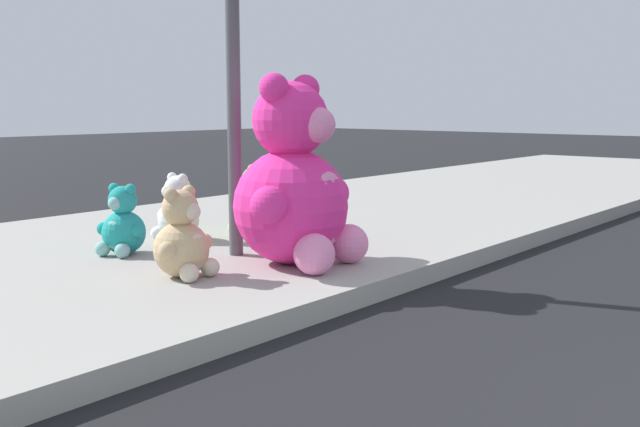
{
  "coord_description": "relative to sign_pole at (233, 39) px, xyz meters",
  "views": [
    {
      "loc": [
        -3.0,
        0.16,
        1.35
      ],
      "look_at": [
        1.09,
        3.6,
        0.55
      ],
      "focal_mm": 41.21,
      "sensor_mm": 36.0,
      "label": 1
    }
  ],
  "objects": [
    {
      "name": "plush_brown",
      "position": [
        0.67,
        0.04,
        -1.48
      ],
      "size": [
        0.39,
        0.4,
        0.55
      ],
      "color": "olive",
      "rests_on": "sidewalk"
    },
    {
      "name": "plush_teal",
      "position": [
        -0.58,
        0.71,
        -1.47
      ],
      "size": [
        0.41,
        0.43,
        0.57
      ],
      "color": "teal",
      "rests_on": "sidewalk"
    },
    {
      "name": "plush_white",
      "position": [
        0.11,
        0.88,
        -1.46
      ],
      "size": [
        0.41,
        0.46,
        0.6
      ],
      "color": "white",
      "rests_on": "sidewalk"
    },
    {
      "name": "plush_pink_large",
      "position": [
        0.06,
        -0.59,
        -1.13
      ],
      "size": [
        1.09,
        0.98,
        1.42
      ],
      "color": "#F22D93",
      "rests_on": "sidewalk"
    },
    {
      "name": "plush_tan",
      "position": [
        -0.77,
        -0.29,
        -1.44
      ],
      "size": [
        0.49,
        0.44,
        0.64
      ],
      "color": "tan",
      "rests_on": "sidewalk"
    },
    {
      "name": "sign_pole",
      "position": [
        0.0,
        0.0,
        0.0
      ],
      "size": [
        0.56,
        0.11,
        3.2
      ],
      "color": "#4C4C51",
      "rests_on": "sidewalk"
    },
    {
      "name": "sidewalk",
      "position": [
        -1.0,
        0.8,
        -1.77
      ],
      "size": [
        28.0,
        4.4,
        0.15
      ],
      "primitive_type": "cube",
      "color": "#9E9B93",
      "rests_on": "ground_plane"
    },
    {
      "name": "plush_lime",
      "position": [
        0.78,
        0.58,
        -1.43
      ],
      "size": [
        0.46,
        0.48,
        0.66
      ],
      "color": "#8CD133",
      "rests_on": "sidewalk"
    }
  ]
}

